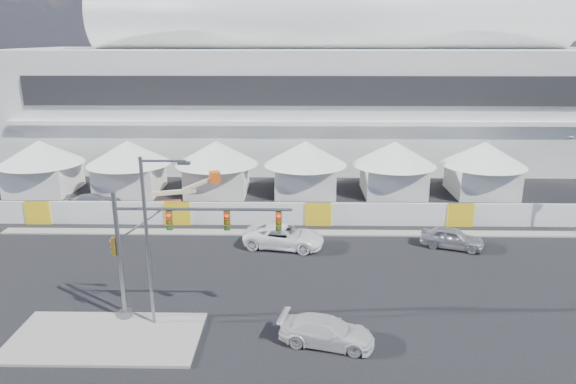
{
  "coord_description": "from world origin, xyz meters",
  "views": [
    {
      "loc": [
        4.12,
        -26.71,
        15.41
      ],
      "look_at": [
        3.5,
        10.0,
        4.3
      ],
      "focal_mm": 32.0,
      "sensor_mm": 36.0,
      "label": 1
    }
  ],
  "objects_px": {
    "pickup_near": "(327,331)",
    "pickup_curb": "(284,236)",
    "traffic_mast": "(156,250)",
    "streetlight_median": "(151,231)",
    "lot_car_c": "(95,202)",
    "sedan_silver": "(452,238)",
    "boom_lift": "(168,205)"
  },
  "relations": [
    {
      "from": "pickup_near",
      "to": "pickup_curb",
      "type": "bearing_deg",
      "value": 24.67
    },
    {
      "from": "lot_car_c",
      "to": "pickup_near",
      "type": "bearing_deg",
      "value": -152.46
    },
    {
      "from": "traffic_mast",
      "to": "streetlight_median",
      "type": "bearing_deg",
      "value": -93.63
    },
    {
      "from": "streetlight_median",
      "to": "boom_lift",
      "type": "xyz_separation_m",
      "value": [
        -3.82,
        18.33,
        -4.59
      ]
    },
    {
      "from": "lot_car_c",
      "to": "traffic_mast",
      "type": "distance_m",
      "value": 22.63
    },
    {
      "from": "sedan_silver",
      "to": "lot_car_c",
      "type": "bearing_deg",
      "value": 94.29
    },
    {
      "from": "traffic_mast",
      "to": "streetlight_median",
      "type": "distance_m",
      "value": 1.42
    },
    {
      "from": "pickup_curb",
      "to": "pickup_near",
      "type": "relative_size",
      "value": 1.23
    },
    {
      "from": "sedan_silver",
      "to": "lot_car_c",
      "type": "height_order",
      "value": "sedan_silver"
    },
    {
      "from": "sedan_silver",
      "to": "pickup_curb",
      "type": "xyz_separation_m",
      "value": [
        -12.79,
        -0.08,
        0.06
      ]
    },
    {
      "from": "pickup_near",
      "to": "lot_car_c",
      "type": "bearing_deg",
      "value": 56.86
    },
    {
      "from": "lot_car_c",
      "to": "streetlight_median",
      "type": "distance_m",
      "value": 23.33
    },
    {
      "from": "pickup_curb",
      "to": "traffic_mast",
      "type": "xyz_separation_m",
      "value": [
        -6.69,
        -10.68,
        3.43
      ]
    },
    {
      "from": "sedan_silver",
      "to": "lot_car_c",
      "type": "xyz_separation_m",
      "value": [
        -30.64,
        8.6,
        -0.07
      ]
    },
    {
      "from": "traffic_mast",
      "to": "boom_lift",
      "type": "height_order",
      "value": "traffic_mast"
    },
    {
      "from": "boom_lift",
      "to": "lot_car_c",
      "type": "bearing_deg",
      "value": 151.08
    },
    {
      "from": "sedan_silver",
      "to": "boom_lift",
      "type": "xyz_separation_m",
      "value": [
        -23.34,
        7.01,
        0.21
      ]
    },
    {
      "from": "pickup_curb",
      "to": "lot_car_c",
      "type": "bearing_deg",
      "value": 74.7
    },
    {
      "from": "pickup_near",
      "to": "streetlight_median",
      "type": "relative_size",
      "value": 0.52
    },
    {
      "from": "sedan_silver",
      "to": "pickup_curb",
      "type": "height_order",
      "value": "pickup_curb"
    },
    {
      "from": "lot_car_c",
      "to": "boom_lift",
      "type": "relative_size",
      "value": 0.65
    },
    {
      "from": "streetlight_median",
      "to": "boom_lift",
      "type": "distance_m",
      "value": 19.28
    },
    {
      "from": "sedan_silver",
      "to": "traffic_mast",
      "type": "xyz_separation_m",
      "value": [
        -19.48,
        -10.77,
        3.49
      ]
    },
    {
      "from": "lot_car_c",
      "to": "boom_lift",
      "type": "height_order",
      "value": "boom_lift"
    },
    {
      "from": "pickup_near",
      "to": "streetlight_median",
      "type": "distance_m",
      "value": 10.61
    },
    {
      "from": "traffic_mast",
      "to": "boom_lift",
      "type": "xyz_separation_m",
      "value": [
        -3.86,
        17.78,
        -3.28
      ]
    },
    {
      "from": "sedan_silver",
      "to": "traffic_mast",
      "type": "relative_size",
      "value": 0.47
    },
    {
      "from": "sedan_silver",
      "to": "lot_car_c",
      "type": "relative_size",
      "value": 0.94
    },
    {
      "from": "traffic_mast",
      "to": "sedan_silver",
      "type": "bearing_deg",
      "value": 28.94
    },
    {
      "from": "traffic_mast",
      "to": "boom_lift",
      "type": "distance_m",
      "value": 18.49
    },
    {
      "from": "sedan_silver",
      "to": "streetlight_median",
      "type": "bearing_deg",
      "value": 140.09
    },
    {
      "from": "lot_car_c",
      "to": "traffic_mast",
      "type": "bearing_deg",
      "value": -165.88
    }
  ]
}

